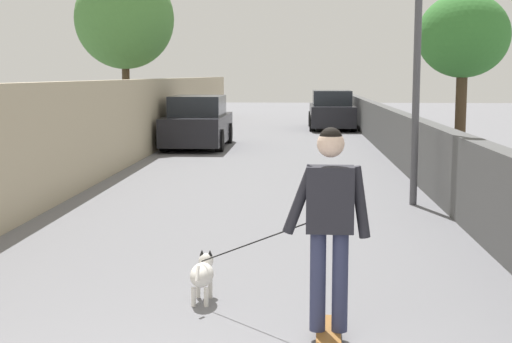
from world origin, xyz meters
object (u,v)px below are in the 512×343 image
Objects in this scene: tree_right_near at (463,37)px; dog at (203,273)px; car_far at (332,111)px; person_skateboarder at (330,213)px; skateboard at (328,332)px; car_near at (198,123)px; tree_left_mid at (124,19)px; lamp_post at (418,21)px.

dog is at bearing 155.18° from tree_right_near.
tree_right_near is 0.90× the size of car_far.
tree_right_near is at bearing -24.82° from dog.
tree_right_near is 11.42m from person_skateboarder.
skateboard is (-10.75, 3.35, -2.92)m from tree_right_near.
tree_right_near is at bearing -128.94° from car_near.
person_skateboarder is 23.92m from car_far.
dog is (-15.75, -4.43, -3.57)m from tree_left_mid.
person_skateboarder is at bearing -130.53° from dog.
person_skateboarder reaches higher than dog.
car_near is (15.10, 2.11, 0.44)m from dog.
tree_right_near is 13.54m from car_far.
skateboard is at bearing 177.41° from car_far.
skateboard is 0.18× the size of car_far.
car_near is at bearing 7.95° from dog.
car_far is at bearing 9.79° from tree_right_near.
tree_left_mid is 17.87m from person_skateboarder.
lamp_post is at bearing -14.57° from person_skateboarder.
car_near reaches higher than dog.
tree_left_mid is (6.00, 8.94, 0.86)m from tree_right_near.
person_skateboarder is (-0.00, 0.00, 1.00)m from skateboard.
car_near is at bearing 51.06° from tree_right_near.
dog is 23.02m from car_far.
tree_right_near is 10.80m from tree_left_mid.
person_skateboarder reaches higher than skateboard.
dog is at bearing 49.47° from skateboard.
lamp_post is at bearing -27.47° from dog.
car_near reaches higher than skateboard.
lamp_post is at bearing 158.73° from tree_right_near.
tree_left_mid is at bearing 35.24° from lamp_post.
person_skateboarder reaches higher than car_far.
tree_left_mid reaches higher than car_near.
lamp_post is 6.96m from person_skateboarder.
lamp_post is 3.39× the size of dog.
lamp_post reaches higher than car_far.
skateboard is at bearing -26.57° from person_skateboarder.
tree_left_mid is 18.05m from skateboard.
dog is (-9.75, 4.51, -2.72)m from tree_right_near.
skateboard is 16.44m from car_near.
skateboard is at bearing -161.55° from tree_left_mid.
car_far is at bearing -43.00° from tree_left_mid.
car_near is 8.93m from car_far.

